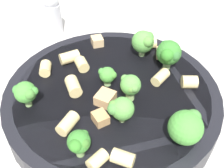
# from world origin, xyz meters

# --- Properties ---
(ground_plane) EXTENTS (2.00, 2.00, 0.00)m
(ground_plane) POSITION_xyz_m (0.00, 0.00, 0.00)
(ground_plane) COLOR beige
(pasta_bowl) EXTENTS (0.30, 0.30, 0.04)m
(pasta_bowl) POSITION_xyz_m (0.00, 0.00, 0.02)
(pasta_bowl) COLOR black
(pasta_bowl) RESTS_ON ground_plane
(broccoli_floret_0) EXTENTS (0.03, 0.03, 0.04)m
(broccoli_floret_0) POSITION_xyz_m (-0.02, 0.05, 0.06)
(broccoli_floret_0) COLOR #93B766
(broccoli_floret_0) RESTS_ON pasta_bowl
(broccoli_floret_1) EXTENTS (0.03, 0.03, 0.04)m
(broccoli_floret_1) POSITION_xyz_m (-0.04, -0.08, 0.06)
(broccoli_floret_1) COLOR #9EC175
(broccoli_floret_1) RESTS_ON pasta_bowl
(broccoli_floret_2) EXTENTS (0.03, 0.03, 0.04)m
(broccoli_floret_2) POSITION_xyz_m (0.02, 0.11, 0.06)
(broccoli_floret_2) COLOR #84AD60
(broccoli_floret_2) RESTS_ON pasta_bowl
(broccoli_floret_3) EXTENTS (0.03, 0.03, 0.04)m
(broccoli_floret_3) POSITION_xyz_m (0.10, 0.04, 0.06)
(broccoli_floret_3) COLOR #84AD60
(broccoli_floret_3) RESTS_ON pasta_bowl
(broccoli_floret_4) EXTENTS (0.03, 0.02, 0.03)m
(broccoli_floret_4) POSITION_xyz_m (0.01, -0.01, 0.05)
(broccoli_floret_4) COLOR #9EC175
(broccoli_floret_4) RESTS_ON pasta_bowl
(broccoli_floret_5) EXTENTS (0.04, 0.04, 0.04)m
(broccoli_floret_5) POSITION_xyz_m (-0.07, -0.06, 0.06)
(broccoli_floret_5) COLOR #9EC175
(broccoli_floret_5) RESTS_ON pasta_bowl
(broccoli_floret_6) EXTENTS (0.04, 0.04, 0.04)m
(broccoli_floret_6) POSITION_xyz_m (-0.09, 0.07, 0.06)
(broccoli_floret_6) COLOR #84AD60
(broccoli_floret_6) RESTS_ON pasta_bowl
(broccoli_floret_7) EXTENTS (0.03, 0.03, 0.04)m
(broccoli_floret_7) POSITION_xyz_m (-0.03, 0.02, 0.06)
(broccoli_floret_7) COLOR #93B766
(broccoli_floret_7) RESTS_ON pasta_bowl
(rigatoni_0) EXTENTS (0.02, 0.03, 0.01)m
(rigatoni_0) POSITION_xyz_m (-0.00, 0.12, 0.04)
(rigatoni_0) COLOR #E0C67F
(rigatoni_0) RESTS_ON pasta_bowl
(rigatoni_1) EXTENTS (0.03, 0.03, 0.02)m
(rigatoni_1) POSITION_xyz_m (-0.06, -0.03, 0.04)
(rigatoni_1) COLOR #E0C67F
(rigatoni_1) RESTS_ON pasta_bowl
(rigatoni_2) EXTENTS (0.03, 0.03, 0.02)m
(rigatoni_2) POSITION_xyz_m (0.07, -0.05, 0.04)
(rigatoni_2) COLOR #E0C67F
(rigatoni_2) RESTS_ON pasta_bowl
(rigatoni_3) EXTENTS (0.03, 0.03, 0.02)m
(rigatoni_3) POSITION_xyz_m (0.05, 0.01, 0.04)
(rigatoni_3) COLOR #E0C67F
(rigatoni_3) RESTS_ON pasta_bowl
(rigatoni_4) EXTENTS (0.02, 0.02, 0.02)m
(rigatoni_4) POSITION_xyz_m (-0.10, -0.02, 0.04)
(rigatoni_4) COLOR #E0C67F
(rigatoni_4) RESTS_ON pasta_bowl
(rigatoni_5) EXTENTS (0.03, 0.02, 0.02)m
(rigatoni_5) POSITION_xyz_m (-0.03, 0.11, 0.04)
(rigatoni_5) COLOR #E0C67F
(rigatoni_5) RESTS_ON pasta_bowl
(rigatoni_6) EXTENTS (0.03, 0.03, 0.02)m
(rigatoni_6) POSITION_xyz_m (0.05, -0.04, 0.04)
(rigatoni_6) COLOR #E0C67F
(rigatoni_6) RESTS_ON pasta_bowl
(rigatoni_7) EXTENTS (0.03, 0.02, 0.02)m
(rigatoni_7) POSITION_xyz_m (-0.05, -0.11, 0.04)
(rigatoni_7) COLOR #E0C67F
(rigatoni_7) RESTS_ON pasta_bowl
(rigatoni_8) EXTENTS (0.02, 0.03, 0.02)m
(rigatoni_8) POSITION_xyz_m (0.04, 0.07, 0.04)
(rigatoni_8) COLOR #E0C67F
(rigatoni_8) RESTS_ON pasta_bowl
(rigatoni_9) EXTENTS (0.02, 0.02, 0.02)m
(rigatoni_9) POSITION_xyz_m (0.10, -0.02, 0.04)
(rigatoni_9) COLOR #E0C67F
(rigatoni_9) RESTS_ON pasta_bowl
(chicken_chunk_0) EXTENTS (0.03, 0.03, 0.01)m
(chicken_chunk_0) POSITION_xyz_m (0.01, 0.02, 0.04)
(chicken_chunk_0) COLOR tan
(chicken_chunk_0) RESTS_ON pasta_bowl
(chicken_chunk_1) EXTENTS (0.02, 0.03, 0.01)m
(chicken_chunk_1) POSITION_xyz_m (0.01, 0.06, 0.04)
(chicken_chunk_1) COLOR tan
(chicken_chunk_1) RESTS_ON pasta_bowl
(chicken_chunk_2) EXTENTS (0.02, 0.02, 0.01)m
(chicken_chunk_2) POSITION_xyz_m (0.04, -0.10, 0.04)
(chicken_chunk_2) COLOR tan
(chicken_chunk_2) RESTS_ON pasta_bowl
(chicken_chunk_3) EXTENTS (0.02, 0.02, 0.01)m
(chicken_chunk_3) POSITION_xyz_m (-0.07, -0.09, 0.04)
(chicken_chunk_3) COLOR tan
(chicken_chunk_3) RESTS_ON pasta_bowl
(pepper_shaker) EXTENTS (0.03, 0.03, 0.08)m
(pepper_shaker) POSITION_xyz_m (0.14, -0.19, 0.04)
(pepper_shaker) COLOR #B2B2B7
(pepper_shaker) RESTS_ON ground_plane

